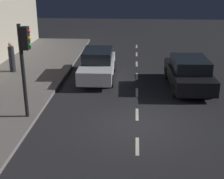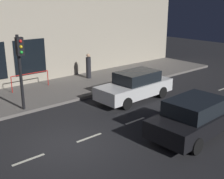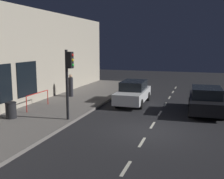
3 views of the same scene
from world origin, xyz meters
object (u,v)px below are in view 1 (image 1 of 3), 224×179
(traffic_light, at_px, (24,55))
(parked_car_0, at_px, (98,64))
(pedestrian_0, at_px, (12,58))
(parked_car_1, at_px, (189,73))

(traffic_light, xyz_separation_m, parked_car_0, (-2.08, -5.54, -1.85))
(pedestrian_0, bearing_deg, parked_car_0, 36.80)
(traffic_light, bearing_deg, pedestrian_0, -64.14)
(parked_car_0, bearing_deg, pedestrian_0, -6.21)
(parked_car_1, height_order, pedestrian_0, pedestrian_0)
(parked_car_0, relative_size, pedestrian_0, 2.70)
(parked_car_0, height_order, pedestrian_0, pedestrian_0)
(traffic_light, relative_size, parked_car_0, 0.80)
(parked_car_1, relative_size, pedestrian_0, 2.70)
(parked_car_0, bearing_deg, parked_car_1, 164.05)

